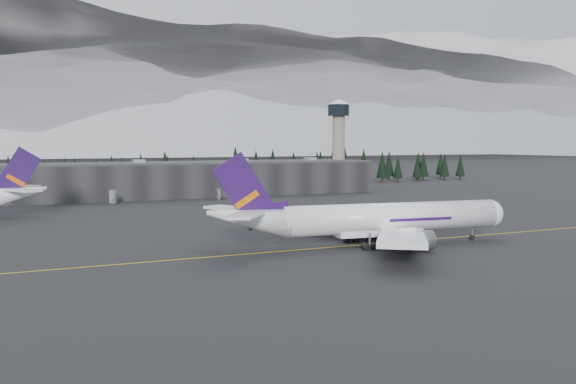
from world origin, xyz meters
name	(u,v)px	position (x,y,z in m)	size (l,w,h in m)	color
ground	(332,245)	(0.00, 0.00, 0.00)	(1400.00, 1400.00, 0.00)	black
taxiline	(337,247)	(0.00, -2.00, 0.01)	(400.00, 0.40, 0.02)	gold
terminal	(166,179)	(0.00, 125.00, 6.30)	(160.00, 30.00, 12.60)	black
control_tower	(339,134)	(75.00, 128.00, 23.41)	(10.00, 10.00, 37.70)	gray
treeline	(143,172)	(0.00, 162.00, 7.50)	(360.00, 20.00, 15.00)	black
mountain_ridge	(25,154)	(0.00, 1000.00, 0.00)	(4400.00, 900.00, 420.00)	white
jet_main	(366,219)	(5.64, -3.36, 5.17)	(62.15, 57.05, 18.32)	white
gse_vehicle_a	(112,202)	(-23.69, 102.04, 0.66)	(2.20, 4.78, 1.33)	silver
gse_vehicle_b	(219,198)	(12.92, 102.98, 0.69)	(1.62, 4.04, 1.38)	#BDBDBF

